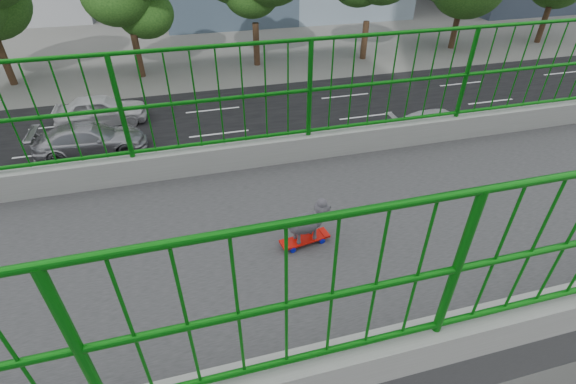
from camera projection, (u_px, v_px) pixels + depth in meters
The scene contains 10 objects.
road at pixel (227, 164), 18.18m from camera, with size 18.00×90.00×0.02m, color black.
footbridge at pixel (337, 339), 4.93m from camera, with size 3.00×24.00×7.00m.
railing at pixel (352, 210), 3.77m from camera, with size 3.00×24.00×1.42m.
skateboard at pixel (305, 240), 3.69m from camera, with size 0.21×0.47×0.06m.
poodle at pixel (308, 221), 3.57m from camera, with size 0.22×0.43×0.36m.
car_0 at pixel (435, 228), 13.55m from camera, with size 1.62×4.04×1.38m, color #939398.
car_1 at pixel (195, 208), 14.47m from camera, with size 1.42×4.06×1.34m, color silver.
car_3 at pixel (91, 139), 18.60m from camera, with size 1.99×4.89×1.42m, color #939398.
car_4 at pixel (101, 110), 21.11m from camera, with size 1.81×4.51×1.54m, color silver.
car_7 at pixel (443, 128), 19.42m from camera, with size 2.18×5.36×1.56m, color silver.
Camera 1 is at (2.72, -1.34, 9.54)m, focal length 25.25 mm.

